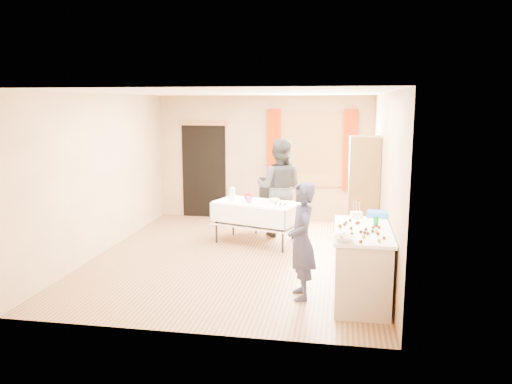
% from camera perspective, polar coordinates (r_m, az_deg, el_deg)
% --- Properties ---
extents(floor, '(4.50, 5.50, 0.02)m').
position_cam_1_polar(floor, '(8.13, -2.12, -7.46)').
color(floor, '#9E7047').
rests_on(floor, ground).
extents(ceiling, '(4.50, 5.50, 0.02)m').
position_cam_1_polar(ceiling, '(7.75, -2.25, 11.35)').
color(ceiling, white).
rests_on(ceiling, floor).
extents(wall_back, '(4.50, 0.02, 2.60)m').
position_cam_1_polar(wall_back, '(10.53, 0.90, 3.89)').
color(wall_back, tan).
rests_on(wall_back, floor).
extents(wall_front, '(4.50, 0.02, 2.60)m').
position_cam_1_polar(wall_front, '(5.21, -8.41, -2.68)').
color(wall_front, tan).
rests_on(wall_front, floor).
extents(wall_left, '(0.02, 5.50, 2.60)m').
position_cam_1_polar(wall_left, '(8.58, -17.13, 2.02)').
color(wall_left, tan).
rests_on(wall_left, floor).
extents(wall_right, '(0.02, 5.50, 2.60)m').
position_cam_1_polar(wall_right, '(7.70, 14.53, 1.25)').
color(wall_right, tan).
rests_on(wall_right, floor).
extents(window_frame, '(1.32, 0.06, 1.52)m').
position_cam_1_polar(window_frame, '(10.36, 6.36, 4.84)').
color(window_frame, olive).
rests_on(window_frame, wall_back).
extents(window_pane, '(1.20, 0.02, 1.40)m').
position_cam_1_polar(window_pane, '(10.35, 6.36, 4.83)').
color(window_pane, white).
rests_on(window_pane, wall_back).
extents(curtain_left, '(0.28, 0.06, 1.65)m').
position_cam_1_polar(curtain_left, '(10.39, 2.03, 4.91)').
color(curtain_left, '#B02900').
rests_on(curtain_left, wall_back).
extents(curtain_right, '(0.28, 0.06, 1.65)m').
position_cam_1_polar(curtain_right, '(10.30, 10.69, 4.69)').
color(curtain_right, '#B02900').
rests_on(curtain_right, wall_back).
extents(doorway, '(0.95, 0.04, 2.00)m').
position_cam_1_polar(doorway, '(10.81, -5.96, 2.40)').
color(doorway, black).
rests_on(doorway, floor).
extents(door_lintel, '(1.05, 0.06, 0.08)m').
position_cam_1_polar(door_lintel, '(10.69, -6.11, 7.80)').
color(door_lintel, olive).
rests_on(door_lintel, wall_back).
extents(cabinet, '(0.50, 0.60, 1.90)m').
position_cam_1_polar(cabinet, '(8.61, 12.16, -0.08)').
color(cabinet, brown).
rests_on(cabinet, floor).
extents(counter, '(0.69, 1.46, 0.91)m').
position_cam_1_polar(counter, '(6.44, 11.95, -8.11)').
color(counter, '#C2B1A0').
rests_on(counter, floor).
extents(party_table, '(1.61, 1.16, 0.75)m').
position_cam_1_polar(party_table, '(8.75, 0.05, -3.07)').
color(party_table, black).
rests_on(party_table, floor).
extents(chair, '(0.46, 0.46, 1.03)m').
position_cam_1_polar(chair, '(9.60, 1.36, -2.74)').
color(chair, black).
rests_on(chair, floor).
extents(girl, '(0.71, 0.61, 1.49)m').
position_cam_1_polar(girl, '(6.30, 5.24, -5.58)').
color(girl, '#262849').
rests_on(girl, floor).
extents(woman, '(0.95, 0.78, 1.80)m').
position_cam_1_polar(woman, '(9.20, 2.69, 0.47)').
color(woman, black).
rests_on(woman, floor).
extents(soda_can, '(0.08, 0.08, 0.12)m').
position_cam_1_polar(soda_can, '(6.47, 13.55, -3.32)').
color(soda_can, '#029521').
rests_on(soda_can, counter).
extents(mixing_bowl, '(0.32, 0.32, 0.06)m').
position_cam_1_polar(mixing_bowl, '(5.73, 10.03, -5.27)').
color(mixing_bowl, white).
rests_on(mixing_bowl, counter).
extents(foam_block, '(0.17, 0.13, 0.08)m').
position_cam_1_polar(foam_block, '(6.92, 11.38, -2.55)').
color(foam_block, white).
rests_on(foam_block, counter).
extents(blue_basket, '(0.33, 0.25, 0.08)m').
position_cam_1_polar(blue_basket, '(7.01, 13.83, -2.47)').
color(blue_basket, blue).
rests_on(blue_basket, counter).
extents(pitcher, '(0.15, 0.15, 0.22)m').
position_cam_1_polar(pitcher, '(8.77, -2.75, -0.29)').
color(pitcher, silver).
rests_on(pitcher, party_table).
extents(cup_red, '(0.19, 0.19, 0.11)m').
position_cam_1_polar(cup_red, '(8.79, -0.92, -0.61)').
color(cup_red, '#B61A14').
rests_on(cup_red, party_table).
extents(cup_rainbow, '(0.19, 0.19, 0.11)m').
position_cam_1_polar(cup_rainbow, '(8.57, -0.78, -0.89)').
color(cup_rainbow, red).
rests_on(cup_rainbow, party_table).
extents(small_bowl, '(0.26, 0.26, 0.06)m').
position_cam_1_polar(small_bowl, '(8.66, 2.09, -0.96)').
color(small_bowl, white).
rests_on(small_bowl, party_table).
extents(pastry_tray, '(0.29, 0.21, 0.02)m').
position_cam_1_polar(pastry_tray, '(8.33, 2.79, -1.55)').
color(pastry_tray, white).
rests_on(pastry_tray, party_table).
extents(bottle, '(0.11, 0.11, 0.17)m').
position_cam_1_polar(bottle, '(9.10, -2.80, -0.07)').
color(bottle, white).
rests_on(bottle, party_table).
extents(cake_balls, '(0.54, 1.07, 0.04)m').
position_cam_1_polar(cake_balls, '(6.17, 11.88, -4.28)').
color(cake_balls, '#3F2314').
rests_on(cake_balls, counter).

